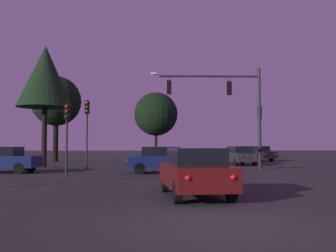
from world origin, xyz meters
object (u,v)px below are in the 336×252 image
object	(u,v)px
traffic_light_corner_left	(87,121)
car_parked_lot	(239,155)
traffic_light_median	(260,124)
tree_center_horizon	(45,77)
car_crossing_right	(2,159)
tree_left_far	(156,114)
traffic_signal_mast_arm	(227,99)
car_far_lane	(255,153)
traffic_light_corner_right	(67,124)
car_nearside_lane	(195,171)
car_crossing_left	(163,159)
tree_behind_sign	(56,101)

from	to	relation	value
traffic_light_corner_left	car_parked_lot	bearing A→B (deg)	24.51
traffic_light_median	tree_center_horizon	distance (m)	16.05
car_crossing_right	tree_left_far	bearing A→B (deg)	63.75
traffic_signal_mast_arm	traffic_light_corner_left	size ratio (longest dim) A/B	1.59
car_crossing_right	tree_left_far	world-z (taller)	tree_left_far
car_far_lane	traffic_light_corner_right	bearing A→B (deg)	-131.72
traffic_signal_mast_arm	tree_left_far	world-z (taller)	tree_left_far
traffic_light_median	car_parked_lot	bearing A→B (deg)	97.45
car_nearside_lane	traffic_light_corner_left	bearing A→B (deg)	111.52
traffic_light_corner_left	car_far_lane	xyz separation A→B (m)	(14.87, 12.15, -2.45)
traffic_light_corner_right	traffic_light_median	xyz separation A→B (m)	(12.42, 6.19, 0.35)
traffic_light_corner_right	car_crossing_left	size ratio (longest dim) A/B	0.93
traffic_light_median	car_nearside_lane	xyz separation A→B (m)	(-6.63, -15.15, -2.31)
car_far_lane	tree_center_horizon	world-z (taller)	tree_center_horizon
traffic_signal_mast_arm	tree_center_horizon	world-z (taller)	tree_center_horizon
car_crossing_right	tree_center_horizon	world-z (taller)	tree_center_horizon
traffic_light_corner_right	tree_center_horizon	distance (m)	9.11
traffic_light_corner_right	car_parked_lot	xyz separation A→B (m)	(11.90, 10.17, -1.96)
car_crossing_right	car_far_lane	world-z (taller)	same
car_nearside_lane	tree_center_horizon	distance (m)	19.73
traffic_light_corner_right	car_far_lane	world-z (taller)	traffic_light_corner_right
traffic_light_corner_right	tree_behind_sign	distance (m)	18.69
traffic_light_corner_right	car_far_lane	xyz separation A→B (m)	(15.19, 17.04, -1.96)
tree_left_far	car_crossing_right	bearing A→B (deg)	-116.25
car_parked_lot	tree_center_horizon	size ratio (longest dim) A/B	0.51
car_nearside_lane	tree_center_horizon	bearing A→B (deg)	118.40
car_crossing_left	car_far_lane	xyz separation A→B (m)	(9.96, 15.79, 0.00)
car_crossing_right	tree_center_horizon	xyz separation A→B (m)	(0.95, 5.63, 5.85)
car_parked_lot	car_far_lane	bearing A→B (deg)	64.40
car_crossing_right	tree_behind_sign	world-z (taller)	tree_behind_sign
car_nearside_lane	car_far_lane	xyz separation A→B (m)	(9.40, 26.00, 0.00)
tree_left_far	traffic_light_corner_right	bearing A→B (deg)	-104.19
car_far_lane	tree_behind_sign	xyz separation A→B (m)	(-19.90, 0.75, 5.19)
tree_left_far	tree_behind_sign	bearing A→B (deg)	-161.39
traffic_light_corner_left	car_parked_lot	world-z (taller)	traffic_light_corner_left
car_nearside_lane	car_crossing_left	xyz separation A→B (m)	(-0.56, 10.21, 0.00)
car_crossing_right	tree_behind_sign	xyz separation A→B (m)	(-0.59, 15.82, 5.19)
traffic_signal_mast_arm	traffic_light_corner_right	world-z (taller)	traffic_signal_mast_arm
car_crossing_left	car_crossing_right	xyz separation A→B (m)	(-9.35, 0.73, 0.00)
car_far_lane	car_parked_lot	xyz separation A→B (m)	(-3.29, -6.87, -0.00)
traffic_light_median	tree_behind_sign	xyz separation A→B (m)	(-17.13, 11.61, 2.87)
car_crossing_left	tree_left_far	size ratio (longest dim) A/B	0.56
traffic_light_corner_right	traffic_light_median	bearing A→B (deg)	26.47
traffic_light_median	tree_left_far	distance (m)	16.69
traffic_signal_mast_arm	tree_left_far	distance (m)	17.68
traffic_signal_mast_arm	traffic_light_corner_left	bearing A→B (deg)	174.66
traffic_signal_mast_arm	car_nearside_lane	distance (m)	14.08
car_parked_lot	car_crossing_left	bearing A→B (deg)	-126.78
car_parked_lot	traffic_signal_mast_arm	bearing A→B (deg)	-110.55
car_crossing_right	car_parked_lot	world-z (taller)	same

